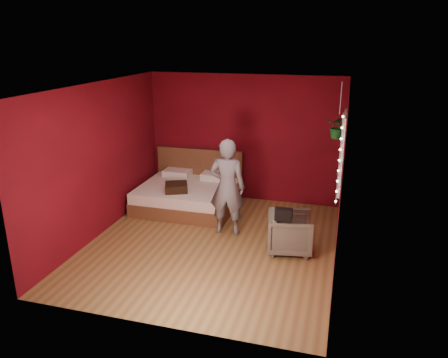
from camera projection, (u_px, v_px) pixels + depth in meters
floor at (212, 244)px, 7.31m from camera, size 4.50×4.50×0.00m
room_walls at (211, 146)px, 6.78m from camera, size 4.04×4.54×2.62m
window at (342, 152)px, 7.16m from camera, size 0.05×0.97×1.27m
fairy_lights at (339, 160)px, 6.68m from camera, size 0.04×0.04×1.45m
bed at (189, 194)px, 8.83m from camera, size 1.88×1.60×1.03m
person at (227, 187)px, 7.45m from camera, size 0.64×0.44×1.70m
armchair at (290, 233)px, 6.98m from camera, size 0.81×0.79×0.64m
handbag at (284, 214)px, 6.64m from camera, size 0.27×0.14×0.19m
throw_pillow at (176, 187)px, 8.37m from camera, size 0.55×0.55×0.15m
hanging_plant at (338, 126)px, 7.33m from camera, size 0.41×0.37×0.95m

